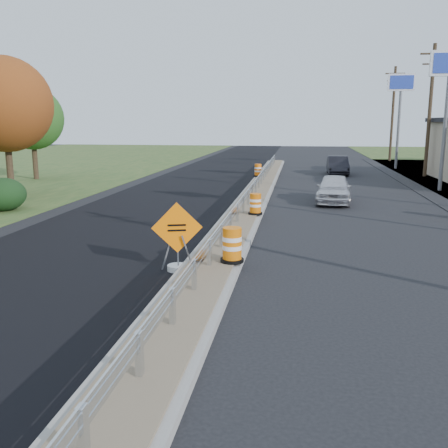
# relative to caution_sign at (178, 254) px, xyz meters

# --- Properties ---
(ground) EXTENTS (140.00, 140.00, 0.00)m
(ground) POSITION_rel_caution_sign_xyz_m (0.90, 1.93, -0.48)
(ground) COLOR black
(ground) RESTS_ON ground
(milled_overlay) EXTENTS (7.20, 120.00, 0.01)m
(milled_overlay) POSITION_rel_caution_sign_xyz_m (-3.50, 11.93, -0.48)
(milled_overlay) COLOR black
(milled_overlay) RESTS_ON ground
(median) EXTENTS (1.60, 55.00, 0.23)m
(median) POSITION_rel_caution_sign_xyz_m (0.90, 9.93, -0.37)
(median) COLOR gray
(median) RESTS_ON ground
(guardrail) EXTENTS (0.10, 46.15, 0.72)m
(guardrail) POSITION_rel_caution_sign_xyz_m (0.90, 10.93, 0.25)
(guardrail) COLOR silver
(guardrail) RESTS_ON median
(pylon_sign_north) EXTENTS (2.20, 0.30, 7.90)m
(pylon_sign_north) POSITION_rel_caution_sign_xyz_m (11.40, 31.93, 5.99)
(pylon_sign_north) COLOR slate
(pylon_sign_north) RESTS_ON ground
(utility_pole_nmid) EXTENTS (1.90, 0.26, 9.40)m
(utility_pole_nmid) POSITION_rel_caution_sign_xyz_m (12.40, 25.93, 4.45)
(utility_pole_nmid) COLOR #473523
(utility_pole_nmid) RESTS_ON ground
(utility_pole_north) EXTENTS (1.90, 0.26, 9.40)m
(utility_pole_north) POSITION_rel_caution_sign_xyz_m (12.40, 40.93, 4.45)
(utility_pole_north) COLOR #473523
(utility_pole_north) RESTS_ON ground
(hedge_north) EXTENTS (2.09, 2.09, 1.52)m
(hedge_north) POSITION_rel_caution_sign_xyz_m (-10.10, 7.93, 0.28)
(hedge_north) COLOR black
(hedge_north) RESTS_ON ground
(tree_near_red) EXTENTS (4.95, 4.95, 7.35)m
(tree_near_red) POSITION_rel_caution_sign_xyz_m (-12.10, 11.93, 4.38)
(tree_near_red) COLOR #473523
(tree_near_red) RESTS_ON ground
(tree_near_back) EXTENTS (4.29, 4.29, 6.37)m
(tree_near_back) POSITION_rel_caution_sign_xyz_m (-15.10, 19.93, 3.73)
(tree_near_back) COLOR #473523
(tree_near_back) RESTS_ON ground
(caution_sign) EXTENTS (1.33, 0.57, 1.89)m
(caution_sign) POSITION_rel_caution_sign_xyz_m (0.00, 0.00, 0.00)
(caution_sign) COLOR white
(caution_sign) RESTS_ON ground
(barrel_median_near) EXTENTS (0.65, 0.65, 0.95)m
(barrel_median_near) POSITION_rel_caution_sign_xyz_m (1.45, 0.32, 0.21)
(barrel_median_near) COLOR black
(barrel_median_near) RESTS_ON median
(barrel_median_mid) EXTENTS (0.59, 0.59, 0.86)m
(barrel_median_mid) POSITION_rel_caution_sign_xyz_m (1.45, 7.56, 0.16)
(barrel_median_mid) COLOR black
(barrel_median_mid) RESTS_ON median
(barrel_median_far) EXTENTS (0.59, 0.59, 0.87)m
(barrel_median_far) POSITION_rel_caution_sign_xyz_m (0.35, 22.12, 0.16)
(barrel_median_far) COLOR black
(barrel_median_far) RESTS_ON median
(car_silver) EXTENTS (2.01, 4.25, 1.40)m
(car_silver) POSITION_rel_caution_sign_xyz_m (4.95, 12.60, 0.22)
(car_silver) COLOR silver
(car_silver) RESTS_ON ground
(car_dark_mid) EXTENTS (1.49, 4.24, 1.40)m
(car_dark_mid) POSITION_rel_caution_sign_xyz_m (6.10, 26.44, 0.22)
(car_dark_mid) COLOR black
(car_dark_mid) RESTS_ON ground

